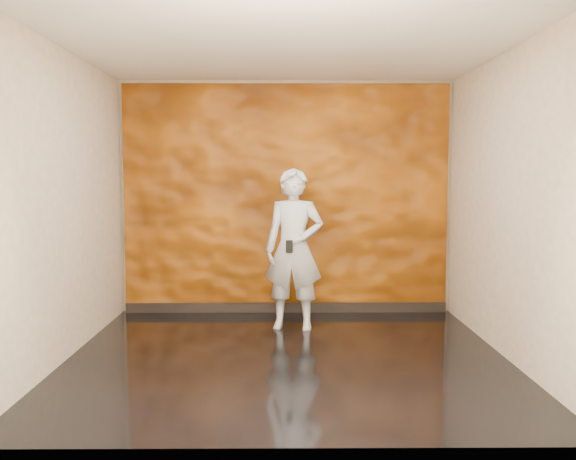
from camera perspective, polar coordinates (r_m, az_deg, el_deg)
name	(u,v)px	position (r m, az deg, el deg)	size (l,w,h in m)	color
room	(287,205)	(5.79, -0.09, 2.26)	(4.02, 4.02, 2.81)	black
feature_wall	(286,199)	(7.75, -0.18, 2.76)	(3.90, 0.06, 2.75)	#C0600C
baseboard	(286,307)	(7.87, -0.18, -6.90)	(3.90, 0.04, 0.12)	black
man	(294,249)	(6.93, 0.54, -1.71)	(0.63, 0.42, 1.74)	#A8AFB9
phone	(289,247)	(6.70, 0.11, -1.49)	(0.07, 0.01, 0.14)	black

